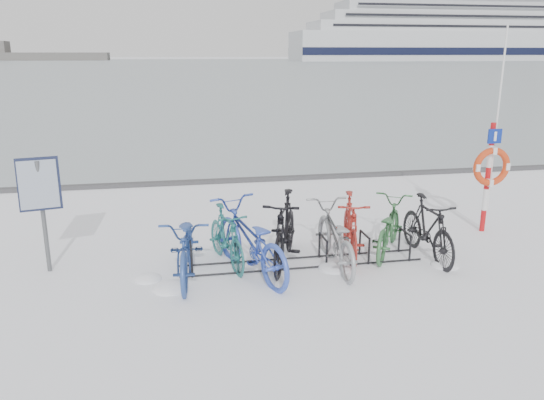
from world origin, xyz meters
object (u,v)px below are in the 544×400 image
Objects in this scene: lifebuoy_station at (491,167)px; cruise_ferry at (450,31)px; bike_rack at (302,253)px; info_board at (40,191)px.

cruise_ferry is (114.34, 213.41, 11.18)m from lifebuoy_station.
cruise_ferry is at bearing 61.82° from lifebuoy_station.
bike_rack is 245.08m from cruise_ferry.
lifebuoy_station is at bearing -8.28° from info_board.
info_board is 0.01× the size of cruise_ferry.
bike_rack is 4.14m from lifebuoy_station.
bike_rack is 1.04× the size of lifebuoy_station.
cruise_ferry is (118.21, 214.34, 12.29)m from bike_rack.
info_board reaches higher than bike_rack.
bike_rack is at bearing -118.88° from cruise_ferry.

